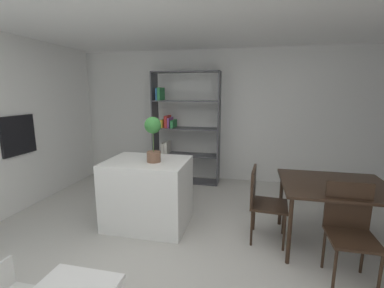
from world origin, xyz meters
name	(u,v)px	position (x,y,z in m)	size (l,w,h in m)	color
ground_plane	(179,255)	(0.00, 0.00, 0.00)	(9.23, 9.23, 0.00)	beige
back_partition	(215,116)	(0.00, 2.75, 1.28)	(6.71, 0.06, 2.56)	silver
built_in_oven	(18,135)	(-2.60, 0.65, 1.14)	(0.06, 0.57, 0.57)	black
kitchen_island	(148,193)	(-0.59, 0.61, 0.44)	(1.05, 0.80, 0.88)	white
potted_plant_on_island	(153,135)	(-0.48, 0.56, 1.23)	(0.21, 0.21, 0.57)	brown
open_bookshelf	(180,131)	(-0.63, 2.41, 1.01)	(1.29, 0.36, 2.13)	#4C4C51
dining_table	(335,190)	(1.65, 0.55, 0.69)	(1.15, 0.97, 0.76)	black
dining_chair_near	(350,224)	(1.65, 0.04, 0.54)	(0.41, 0.42, 0.92)	black
dining_chair_island_side	(261,198)	(0.86, 0.55, 0.52)	(0.45, 0.47, 0.88)	black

